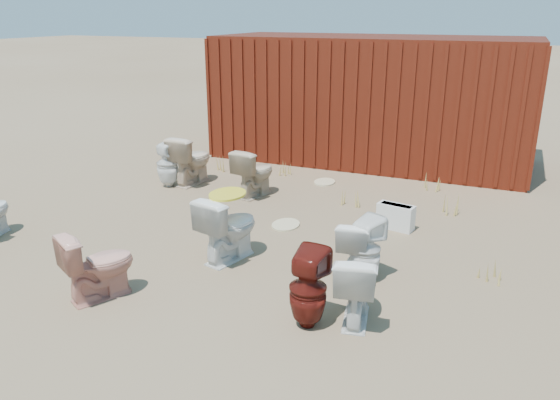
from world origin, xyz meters
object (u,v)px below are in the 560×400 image
at_px(shipping_container, 371,99).
at_px(toilet_back_e, 366,249).
at_px(loose_tank, 396,217).
at_px(toilet_front_c, 356,246).
at_px(toilet_front_maroon, 308,289).
at_px(toilet_back_a, 167,164).
at_px(toilet_front_e, 356,286).
at_px(toilet_front_pink, 98,265).
at_px(toilet_back_beige_left, 191,160).
at_px(toilet_back_yellowlid, 229,227).
at_px(toilet_back_beige_right, 254,172).

xyz_separation_m(shipping_container, toilet_back_e, (1.32, -5.29, -0.83)).
bearing_deg(loose_tank, toilet_front_c, -84.46).
distance_m(toilet_front_maroon, toilet_back_a, 4.91).
bearing_deg(toilet_front_maroon, toilet_back_a, -36.07).
xyz_separation_m(toilet_front_e, loose_tank, (-0.13, 2.50, -0.18)).
relative_size(toilet_front_maroon, loose_tank, 1.58).
distance_m(toilet_front_e, toilet_back_e, 0.85).
bearing_deg(toilet_front_maroon, toilet_front_pink, 12.99).
bearing_deg(toilet_back_beige_left, toilet_front_pink, 113.75).
distance_m(shipping_container, toilet_back_a, 4.26).
distance_m(toilet_back_yellowlid, toilet_back_e, 1.65).
bearing_deg(toilet_front_maroon, toilet_back_yellowlid, -32.01).
xyz_separation_m(toilet_front_pink, toilet_back_beige_right, (0.03, 3.65, 0.02)).
distance_m(toilet_front_e, toilet_back_beige_right, 3.96).
bearing_deg(toilet_front_maroon, shipping_container, -76.15).
relative_size(toilet_front_c, toilet_front_e, 0.91).
xyz_separation_m(toilet_front_c, toilet_back_e, (0.15, -0.14, 0.05)).
bearing_deg(toilet_back_beige_left, toilet_front_maroon, 140.06).
xyz_separation_m(shipping_container, toilet_back_yellowlid, (-0.33, -5.38, -0.79)).
relative_size(toilet_front_pink, toilet_front_c, 1.13).
height_order(toilet_front_e, loose_tank, toilet_front_e).
distance_m(shipping_container, loose_tank, 3.99).
distance_m(toilet_front_maroon, loose_tank, 2.81).
bearing_deg(toilet_back_beige_left, shipping_container, -123.96).
bearing_deg(shipping_container, toilet_front_pink, -99.48).
relative_size(shipping_container, toilet_front_pink, 8.10).
height_order(toilet_front_pink, toilet_back_beige_left, toilet_back_beige_left).
relative_size(toilet_back_yellowlid, loose_tank, 1.63).
distance_m(toilet_front_maroon, toilet_back_e, 1.16).
xyz_separation_m(toilet_back_beige_left, toilet_back_e, (3.71, -2.37, -0.05)).
distance_m(toilet_back_beige_left, toilet_back_beige_right, 1.31).
bearing_deg(toilet_back_e, toilet_back_a, -2.96).
height_order(toilet_front_maroon, loose_tank, toilet_front_maroon).
relative_size(toilet_front_e, loose_tank, 1.44).
relative_size(shipping_container, toilet_back_e, 8.01).
height_order(shipping_container, toilet_front_maroon, shipping_container).
bearing_deg(toilet_back_yellowlid, toilet_back_e, -162.31).
relative_size(shipping_container, toilet_front_e, 8.33).
distance_m(toilet_back_beige_left, toilet_back_e, 4.40).
xyz_separation_m(toilet_front_e, toilet_back_beige_right, (-2.54, 3.03, 0.03)).
xyz_separation_m(shipping_container, toilet_front_e, (1.45, -6.13, -0.84)).
relative_size(toilet_back_a, toilet_back_e, 1.07).
xyz_separation_m(toilet_front_c, toilet_back_beige_left, (-3.56, 2.23, 0.10)).
bearing_deg(toilet_back_yellowlid, toilet_front_pink, 74.09).
bearing_deg(toilet_front_maroon, toilet_front_e, -138.82).
relative_size(toilet_front_c, toilet_back_e, 0.88).
distance_m(toilet_front_c, toilet_back_beige_right, 3.06).
bearing_deg(toilet_back_a, toilet_back_e, 174.36).
bearing_deg(toilet_back_beige_right, shipping_container, -98.16).
bearing_deg(shipping_container, toilet_front_maroon, -80.60).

